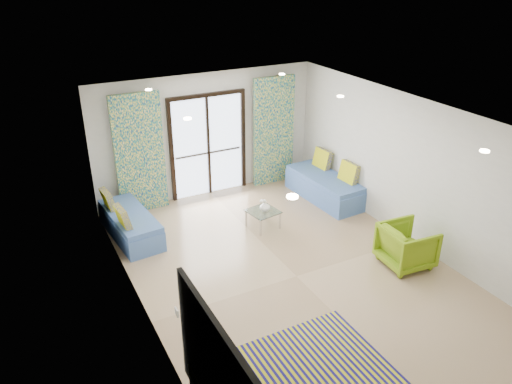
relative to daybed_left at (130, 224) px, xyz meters
name	(u,v)px	position (x,y,z in m)	size (l,w,h in m)	color
floor	(297,276)	(2.12, -2.60, -0.27)	(5.00, 7.50, 0.01)	#927657
ceiling	(303,121)	(2.12, -2.60, 2.43)	(5.00, 7.50, 0.01)	silver
wall_back	(207,135)	(2.12, 1.15, 1.08)	(5.00, 0.01, 2.70)	silver
wall_front	(508,361)	(2.12, -6.35, 1.08)	(5.00, 0.01, 2.70)	silver
wall_left	(143,243)	(-0.38, -2.60, 1.08)	(0.01, 7.50, 2.70)	silver
wall_right	(419,175)	(4.62, -2.60, 1.08)	(0.01, 7.50, 2.70)	silver
balcony_door	(208,140)	(2.12, 1.12, 0.99)	(1.76, 0.08, 2.28)	black
balcony_rail	(208,153)	(2.12, 1.13, 0.68)	(1.52, 0.03, 0.04)	#595451
curtain_left	(140,154)	(0.57, 0.97, 0.98)	(1.00, 0.10, 2.50)	silver
curtain_right	(274,131)	(3.67, 0.97, 0.98)	(1.00, 0.10, 2.50)	silver
downlight_a	(292,197)	(0.72, -4.60, 2.40)	(0.12, 0.12, 0.02)	#FFE0B2
downlight_b	(485,151)	(3.52, -4.60, 2.40)	(0.12, 0.12, 0.02)	#FFE0B2
downlight_c	(188,119)	(0.72, -1.60, 2.40)	(0.12, 0.12, 0.02)	#FFE0B2
downlight_d	(340,96)	(3.52, -1.60, 2.40)	(0.12, 0.12, 0.02)	#FFE0B2
downlight_e	(149,90)	(0.72, 0.40, 2.40)	(0.12, 0.12, 0.02)	#FFE0B2
downlight_f	(282,74)	(3.52, 0.40, 2.40)	(0.12, 0.12, 0.02)	#FFE0B2
switch_plate	(177,312)	(-0.35, -3.82, 0.78)	(0.02, 0.10, 0.10)	silver
daybed_left	(130,224)	(0.00, 0.00, 0.00)	(0.85, 1.82, 0.87)	#476AAB
daybed_right	(325,186)	(4.23, -0.35, 0.03)	(0.87, 1.98, 0.96)	#476AAB
coffee_table	(263,213)	(2.41, -0.87, 0.05)	(0.63, 0.63, 0.63)	silver
vase	(265,206)	(2.44, -0.89, 0.19)	(0.20, 0.21, 0.20)	white
armchair	(407,244)	(3.98, -3.16, 0.14)	(0.80, 0.74, 0.82)	#7A9E14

